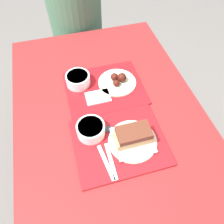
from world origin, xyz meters
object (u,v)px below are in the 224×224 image
Objects in this scene: bowl_coleslaw_near at (91,129)px; wings_plate_far at (118,81)px; brisket_sandwich_plate at (133,137)px; bowl_coleslaw_far at (78,79)px; person_seated_across at (75,12)px; tray_near at (119,143)px; tray_far at (105,88)px.

wings_plate_far is at bearing 53.02° from bowl_coleslaw_near.
brisket_sandwich_plate is 0.45m from bowl_coleslaw_far.
brisket_sandwich_plate is 0.37m from wings_plate_far.
bowl_coleslaw_far is 0.17× the size of person_seated_across.
bowl_coleslaw_far is (-0.00, 0.33, 0.00)m from bowl_coleslaw_near.
wings_plate_far is at bearing -13.93° from bowl_coleslaw_far.
tray_near is 0.07m from brisket_sandwich_plate.
brisket_sandwich_plate is (0.17, -0.09, 0.00)m from bowl_coleslaw_near.
tray_near is 0.55× the size of person_seated_across.
tray_near is 0.42m from bowl_coleslaw_far.
bowl_coleslaw_near is 0.59× the size of brisket_sandwich_plate.
bowl_coleslaw_near is 0.33m from bowl_coleslaw_far.
person_seated_across is (-0.07, 1.12, -0.02)m from brisket_sandwich_plate.
bowl_coleslaw_far is at bearing 90.02° from bowl_coleslaw_near.
bowl_coleslaw_far is (-0.13, 0.07, 0.04)m from tray_far.
bowl_coleslaw_far reaches higher than wings_plate_far.
brisket_sandwich_plate is at bearing -83.54° from tray_far.
bowl_coleslaw_far is 0.62× the size of wings_plate_far.
tray_near and tray_far have the same top height.
tray_far is at bearing -87.98° from person_seated_across.
brisket_sandwich_plate is at bearing -86.59° from person_seated_across.
tray_far is 0.36m from brisket_sandwich_plate.
bowl_coleslaw_near is (-0.13, -0.26, 0.04)m from tray_far.
brisket_sandwich_plate is at bearing -95.95° from wings_plate_far.
bowl_coleslaw_near is at bearing -95.64° from person_seated_across.
tray_far is 3.16× the size of bowl_coleslaw_near.
bowl_coleslaw_near is (-0.11, 0.08, 0.04)m from tray_near.
bowl_coleslaw_near is 1.04m from person_seated_across.
wings_plate_far is (0.21, -0.05, -0.02)m from bowl_coleslaw_far.
tray_near is at bearing -105.67° from wings_plate_far.
tray_near is at bearing -75.06° from bowl_coleslaw_far.
person_seated_across is at bearing 97.92° from wings_plate_far.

